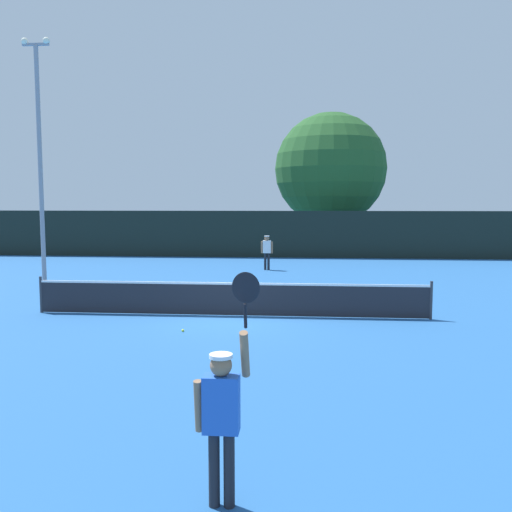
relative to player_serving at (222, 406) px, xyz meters
name	(u,v)px	position (x,y,z in m)	size (l,w,h in m)	color
ground_plane	(230,316)	(-1.23, 9.78, -1.10)	(120.00, 120.00, 0.00)	#235693
tennis_net	(230,298)	(-1.23, 9.78, -0.59)	(11.29, 0.08, 1.07)	#232328
perimeter_fence	(268,234)	(-1.23, 26.69, 0.28)	(36.45, 0.12, 2.76)	black
player_serving	(222,406)	(0.00, 0.00, 0.00)	(0.67, 0.39, 2.50)	blue
player_receiving	(267,249)	(-0.88, 20.63, -0.09)	(0.57, 0.24, 1.65)	white
tennis_ball	(183,330)	(-2.15, 7.74, -1.06)	(0.07, 0.07, 0.07)	#CCE033
light_pole	(40,147)	(-9.86, 16.16, 4.38)	(1.18, 0.28, 9.79)	gray
large_tree	(331,169)	(2.68, 32.22, 4.42)	(7.55, 7.55, 9.29)	brown
parked_car_near	(169,237)	(-8.83, 33.38, -0.32)	(2.18, 4.32, 1.69)	red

